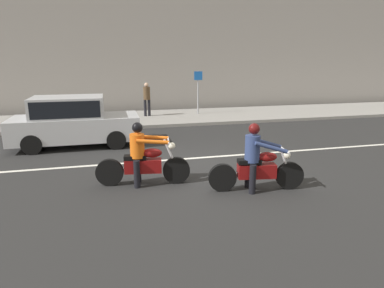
# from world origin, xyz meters

# --- Properties ---
(ground_plane) EXTENTS (80.00, 80.00, 0.00)m
(ground_plane) POSITION_xyz_m (0.00, 0.00, 0.00)
(ground_plane) COLOR #252525
(sidewalk_slab) EXTENTS (40.00, 4.40, 0.14)m
(sidewalk_slab) POSITION_xyz_m (0.00, 8.00, 0.07)
(sidewalk_slab) COLOR gray
(sidewalk_slab) RESTS_ON ground_plane
(lane_marking_stripe) EXTENTS (18.00, 0.14, 0.01)m
(lane_marking_stripe) POSITION_xyz_m (-0.64, 0.90, 0.00)
(lane_marking_stripe) COLOR silver
(lane_marking_stripe) RESTS_ON ground_plane
(motorcycle_with_rider_denim_blue) EXTENTS (2.21, 0.75, 1.57)m
(motorcycle_with_rider_denim_blue) POSITION_xyz_m (0.81, -1.90, 0.64)
(motorcycle_with_rider_denim_blue) COLOR black
(motorcycle_with_rider_denim_blue) RESTS_ON ground_plane
(motorcycle_with_rider_orange_stripe) EXTENTS (2.24, 0.74, 1.53)m
(motorcycle_with_rider_orange_stripe) POSITION_xyz_m (-1.67, -0.91, 0.63)
(motorcycle_with_rider_orange_stripe) COLOR black
(motorcycle_with_rider_orange_stripe) RESTS_ON ground_plane
(parked_sedan_silver) EXTENTS (4.22, 1.82, 1.72)m
(parked_sedan_silver) POSITION_xyz_m (-3.58, 3.38, 0.88)
(parked_sedan_silver) COLOR #B2B5BA
(parked_sedan_silver) RESTS_ON ground_plane
(street_sign_post) EXTENTS (0.44, 0.08, 2.23)m
(street_sign_post) POSITION_xyz_m (2.21, 8.37, 1.51)
(street_sign_post) COLOR gray
(street_sign_post) RESTS_ON sidewalk_slab
(pedestrian_bystander) EXTENTS (0.34, 0.34, 1.68)m
(pedestrian_bystander) POSITION_xyz_m (-0.49, 8.29, 1.12)
(pedestrian_bystander) COLOR black
(pedestrian_bystander) RESTS_ON sidewalk_slab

